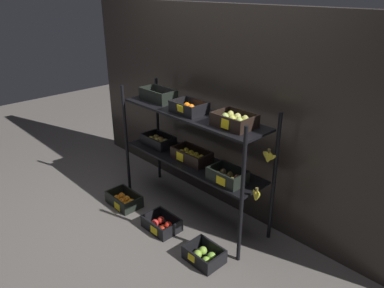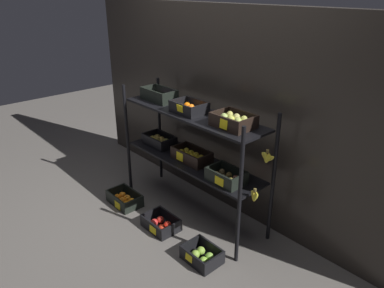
{
  "view_description": "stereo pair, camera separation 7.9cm",
  "coord_description": "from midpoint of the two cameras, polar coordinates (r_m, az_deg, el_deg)",
  "views": [
    {
      "loc": [
        2.23,
        -2.13,
        2.09
      ],
      "look_at": [
        0.0,
        0.0,
        0.74
      ],
      "focal_mm": 34.07,
      "sensor_mm": 36.0,
      "label": 1
    },
    {
      "loc": [
        2.29,
        -2.07,
        2.09
      ],
      "look_at": [
        0.0,
        0.0,
        0.74
      ],
      "focal_mm": 34.07,
      "sensor_mm": 36.0,
      "label": 2
    }
  ],
  "objects": [
    {
      "name": "crate_ground_orange",
      "position": [
        3.87,
        -9.91,
        -8.55
      ],
      "size": [
        0.36,
        0.24,
        0.13
      ],
      "color": "black",
      "rests_on": "ground_plane"
    },
    {
      "name": "display_rack",
      "position": [
        3.33,
        0.75,
        0.93
      ],
      "size": [
        1.67,
        0.46,
        1.18
      ],
      "color": "black",
      "rests_on": "ground_plane"
    },
    {
      "name": "storefront_wall",
      "position": [
        3.56,
        5.59,
        5.29
      ],
      "size": [
        3.95,
        0.12,
        1.95
      ],
      "primitive_type": "cube",
      "color": "#2D2823",
      "rests_on": "ground_plane"
    },
    {
      "name": "crate_ground_apple_green",
      "position": [
        3.13,
        2.33,
        -17.08
      ],
      "size": [
        0.3,
        0.24,
        0.12
      ],
      "color": "black",
      "rests_on": "ground_plane"
    },
    {
      "name": "ground_plane",
      "position": [
        3.73,
        0.62,
        -10.42
      ],
      "size": [
        10.0,
        10.0,
        0.0
      ],
      "primitive_type": "plane",
      "color": "#605B56"
    },
    {
      "name": "crate_ground_apple_red",
      "position": [
        3.48,
        -4.22,
        -12.38
      ],
      "size": [
        0.33,
        0.25,
        0.12
      ],
      "color": "black",
      "rests_on": "ground_plane"
    }
  ]
}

